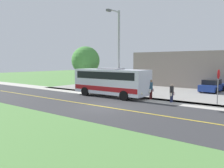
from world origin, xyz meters
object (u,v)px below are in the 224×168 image
(tree_curbside, at_px, (86,61))
(commercial_building, at_px, (215,69))
(stop_sign, at_px, (218,81))
(street_light_pole, at_px, (118,50))
(pedestrian_with_bags, at_px, (172,92))
(shuttle_bus_front, at_px, (111,81))
(parked_car_near, at_px, (212,86))
(pedestrian_waiting, at_px, (151,89))

(tree_curbside, height_order, commercial_building, tree_curbside)
(stop_sign, relative_size, street_light_pole, 0.34)
(pedestrian_with_bags, xyz_separation_m, commercial_building, (-16.19, -0.60, 1.58))
(shuttle_bus_front, bearing_deg, tree_curbside, -114.47)
(tree_curbside, bearing_deg, commercial_building, 139.87)
(stop_sign, height_order, parked_car_near, stop_sign)
(pedestrian_with_bags, height_order, pedestrian_waiting, pedestrian_waiting)
(pedestrian_with_bags, bearing_deg, street_light_pole, -86.59)
(commercial_building, bearing_deg, pedestrian_waiting, -5.75)
(stop_sign, relative_size, tree_curbside, 0.53)
(pedestrian_waiting, xyz_separation_m, stop_sign, (-0.56, 5.70, 0.98))
(shuttle_bus_front, distance_m, stop_sign, 9.75)
(parked_car_near, relative_size, commercial_building, 0.21)
(pedestrian_waiting, xyz_separation_m, commercial_building, (-15.86, 1.60, 1.44))
(shuttle_bus_front, bearing_deg, pedestrian_waiting, 104.31)
(shuttle_bus_front, xyz_separation_m, stop_sign, (-1.56, 9.62, 0.39))
(shuttle_bus_front, height_order, commercial_building, commercial_building)
(street_light_pole, height_order, parked_car_near, street_light_pole)
(shuttle_bus_front, distance_m, street_light_pole, 3.13)
(pedestrian_with_bags, bearing_deg, commercial_building, -177.89)
(tree_curbside, bearing_deg, street_light_pole, 69.88)
(shuttle_bus_front, height_order, tree_curbside, tree_curbside)
(pedestrian_waiting, relative_size, tree_curbside, 0.34)
(pedestrian_with_bags, xyz_separation_m, pedestrian_waiting, (-0.33, -2.19, 0.14))
(commercial_building, bearing_deg, parked_car_near, 12.00)
(pedestrian_waiting, height_order, parked_car_near, pedestrian_waiting)
(shuttle_bus_front, distance_m, tree_curbside, 7.20)
(stop_sign, xyz_separation_m, commercial_building, (-15.30, -4.10, 0.46))
(parked_car_near, height_order, tree_curbside, tree_curbside)
(stop_sign, distance_m, street_light_pole, 9.49)
(street_light_pole, relative_size, commercial_building, 0.40)
(pedestrian_with_bags, distance_m, tree_curbside, 12.89)
(shuttle_bus_front, distance_m, parked_car_near, 12.26)
(street_light_pole, bearing_deg, tree_curbside, -110.12)
(shuttle_bus_front, bearing_deg, stop_sign, 99.21)
(pedestrian_waiting, relative_size, street_light_pole, 0.22)
(pedestrian_waiting, height_order, stop_sign, stop_sign)
(stop_sign, bearing_deg, commercial_building, -164.98)
(stop_sign, bearing_deg, shuttle_bus_front, -80.79)
(tree_curbside, distance_m, commercial_building, 18.35)
(street_light_pole, distance_m, commercial_building, 17.38)
(pedestrian_with_bags, relative_size, tree_curbside, 0.30)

